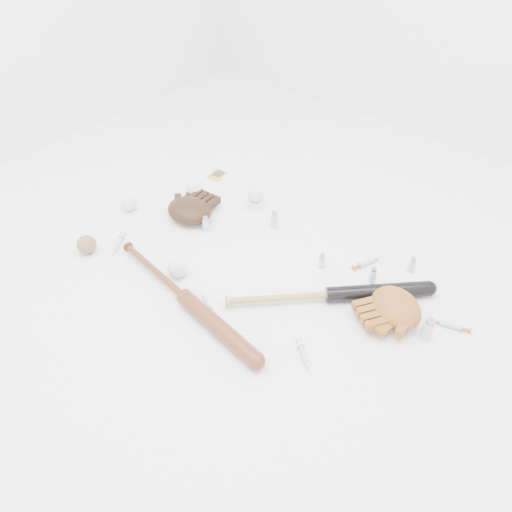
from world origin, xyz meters
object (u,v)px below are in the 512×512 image
Objects in this scene: bat_dark at (329,295)px; pedestal at (255,204)px; bat_wood at (185,297)px; glove_dark at (189,210)px.

bat_dark is 0.64m from pedestal.
pedestal is at bearing 113.61° from bat_wood.
pedestal is (-0.58, 0.27, -0.01)m from bat_dark.
bat_wood is 12.37× the size of pedestal.
bat_dark is 0.98× the size of bat_wood.
bat_wood is (-0.40, -0.35, 0.00)m from bat_dark.
pedestal is (0.17, 0.25, -0.03)m from glove_dark.
glove_dark reaches higher than bat_dark.
bat_dark is 0.75m from glove_dark.
bat_dark reaches higher than pedestal.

